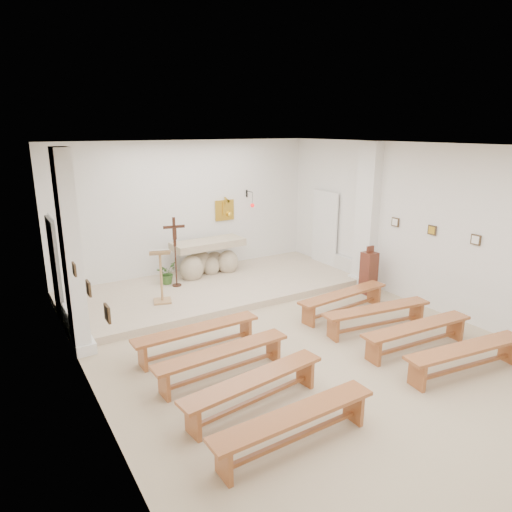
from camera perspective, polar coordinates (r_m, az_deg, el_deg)
ground at (r=8.32m, az=5.86°, el=-11.41°), size 7.00×10.00×0.00m
wall_left at (r=6.29m, az=-20.03°, el=-4.12°), size 0.02×10.00×3.50m
wall_right at (r=10.14m, az=22.12°, el=2.99°), size 0.02×10.00×3.50m
wall_back at (r=11.94m, az=-8.52°, el=5.73°), size 7.00×0.02×3.50m
ceiling at (r=7.42m, az=6.63°, el=13.36°), size 7.00×10.00×0.02m
sanctuary_platform at (r=11.04m, az=-5.13°, el=-3.98°), size 6.98×3.00×0.15m
pilaster_left at (r=8.20m, az=-22.10°, el=0.19°), size 0.26×0.55×3.50m
pilaster_right at (r=11.33m, az=13.70°, el=4.93°), size 0.26×0.55×3.50m
gold_wall_relief at (r=12.36m, az=-3.95°, el=5.73°), size 0.55×0.04×0.55m
sanctuary_lamp at (r=12.45m, az=-0.54°, el=6.59°), size 0.11×0.36×0.44m
station_frame_left_front at (r=5.57m, az=-18.09°, el=-6.83°), size 0.03×0.20×0.20m
station_frame_left_mid at (r=6.49m, az=-20.20°, el=-3.81°), size 0.03×0.20×0.20m
station_frame_left_rear at (r=7.43m, az=-21.77°, el=-1.55°), size 0.03×0.20×0.20m
station_frame_right_front at (r=9.69m, az=25.78°, el=1.85°), size 0.03×0.20×0.20m
station_frame_right_mid at (r=10.25m, az=21.15°, el=3.04°), size 0.03×0.20×0.20m
station_frame_right_rear at (r=10.87m, az=17.02°, el=4.08°), size 0.03×0.20×0.20m
radiator_left at (r=9.32m, az=-22.28°, el=-7.67°), size 0.10×0.85×0.52m
radiator_right at (r=12.21m, az=11.15°, el=-1.32°), size 0.10×0.85×0.52m
altar at (r=11.78m, az=-6.06°, el=-0.47°), size 1.89×0.88×0.96m
lectern at (r=9.92m, az=-11.78°, el=-2.41°), size 0.52×0.47×1.22m
crucifix_stand at (r=10.80m, az=-10.09°, el=1.13°), size 0.50×0.22×1.66m
potted_plant at (r=11.20m, az=-11.13°, el=-2.07°), size 0.64×0.63×0.54m
donation_pedestal at (r=11.03m, az=13.90°, el=-2.03°), size 0.31×0.31×1.16m
bench_left_front at (r=8.04m, az=-7.36°, el=-9.63°), size 2.28×0.41×0.48m
bench_right_front at (r=9.74m, az=10.87°, el=-5.17°), size 2.29×0.55×0.48m
bench_left_second at (r=7.26m, az=-4.21°, el=-12.43°), size 2.28×0.48×0.48m
bench_right_second at (r=9.11m, az=14.89°, el=-6.92°), size 2.30×0.67×0.48m
bench_left_third at (r=6.54m, az=-0.23°, el=-15.83°), size 2.30×0.63×0.48m
bench_right_third at (r=8.54m, az=19.51°, el=-8.87°), size 2.29×0.51×0.48m
bench_left_fourth at (r=5.88m, az=4.87°, el=-19.93°), size 2.28×0.40×0.48m
bench_right_fourth at (r=8.05m, az=24.80°, el=-11.01°), size 2.30×0.65×0.48m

